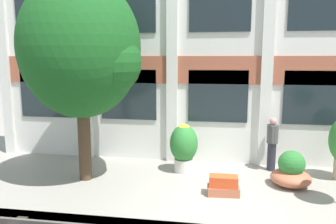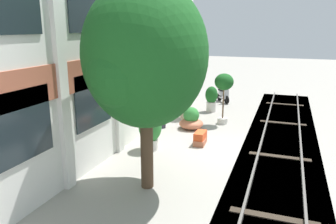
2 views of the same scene
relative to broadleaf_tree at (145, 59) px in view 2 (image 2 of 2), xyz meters
The scene contains 12 objects.
ground_plane 5.29m from the broadleaf_tree, 11.42° to the right, with size 80.00×80.00×0.00m, color #9E998E.
apartment_facade 4.43m from the broadleaf_tree, 32.45° to the left, with size 15.42×0.64×7.23m.
rail_tracks 6.38m from the broadleaf_tree, 43.20° to the right, with size 23.06×2.80×0.43m.
broadleaf_tree is the anchor object (origin of this frame).
potted_plant_wide_bowl 6.65m from the broadleaf_tree, ahead, with size 1.09×1.09×0.99m.
potted_plant_glazed_jar 9.62m from the broadleaf_tree, ahead, with size 0.67×0.67×1.38m.
potted_plant_ribbed_drum 7.91m from the broadleaf_tree, ahead, with size 0.90×0.90×1.85m.
potted_plant_fluted_column 4.08m from the broadleaf_tree, 21.54° to the left, with size 0.86×0.86×1.51m.
potted_plant_square_trough 5.25m from the broadleaf_tree, ahead, with size 0.83×0.46×0.51m.
potted_plant_terracotta_small 7.35m from the broadleaf_tree, ahead, with size 0.88×0.88×2.40m.
scooter_near_curb 12.11m from the broadleaf_tree, ahead, with size 1.12×0.95×0.98m.
resident_by_doorway 6.32m from the broadleaf_tree, 16.60° to the left, with size 0.34×0.52×1.67m.
Camera 2 is at (-11.62, -2.78, 4.46)m, focal length 35.00 mm.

